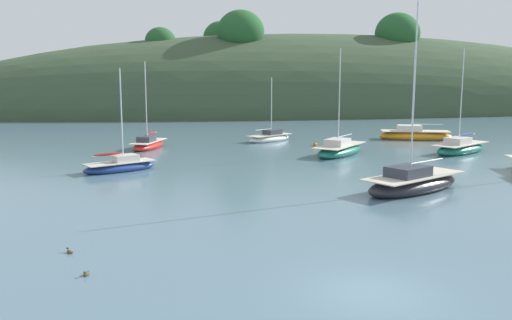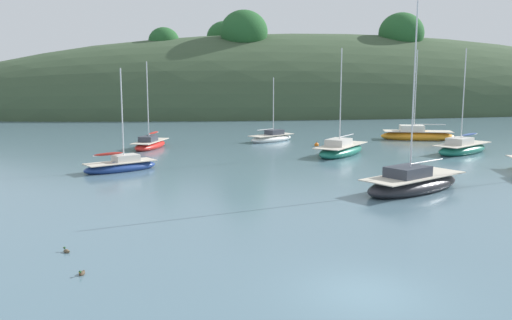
{
  "view_description": "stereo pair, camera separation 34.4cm",
  "coord_description": "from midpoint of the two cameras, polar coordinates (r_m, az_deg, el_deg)",
  "views": [
    {
      "loc": [
        -6.51,
        -15.16,
        6.77
      ],
      "look_at": [
        0.0,
        20.0,
        1.2
      ],
      "focal_mm": 37.72,
      "sensor_mm": 36.0,
      "label": 1
    },
    {
      "loc": [
        -6.17,
        -15.22,
        6.77
      ],
      "look_at": [
        0.0,
        20.0,
        1.2
      ],
      "focal_mm": 37.72,
      "sensor_mm": 36.0,
      "label": 2
    }
  ],
  "objects": [
    {
      "name": "sailboat_red_portside",
      "position": [
        52.15,
        -11.53,
        1.63
      ],
      "size": [
        3.91,
        6.13,
        8.35
      ],
      "color": "red",
      "rests_on": "ground"
    },
    {
      "name": "mooring_buoy_channel",
      "position": [
        53.19,
        6.08,
        1.63
      ],
      "size": [
        0.44,
        0.44,
        0.54
      ],
      "color": "orange",
      "rests_on": "ground"
    },
    {
      "name": "far_shoreline_hill",
      "position": [
        104.16,
        7.02,
        5.14
      ],
      "size": [
        150.0,
        36.0,
        32.94
      ],
      "color": "#384C33",
      "rests_on": "ground"
    },
    {
      "name": "sailboat_teal_outer",
      "position": [
        40.11,
        -14.43,
        -0.63
      ],
      "size": [
        5.71,
        4.25,
        7.56
      ],
      "color": "navy",
      "rests_on": "ground"
    },
    {
      "name": "sailboat_navy_dinghy",
      "position": [
        33.44,
        16.06,
        -2.37
      ],
      "size": [
        8.15,
        6.05,
        11.27
      ],
      "color": "#232328",
      "rests_on": "ground"
    },
    {
      "name": "sailboat_blue_center",
      "position": [
        47.38,
        8.65,
        1.07
      ],
      "size": [
        6.77,
        7.14,
        9.39
      ],
      "color": "#196B56",
      "rests_on": "ground"
    },
    {
      "name": "duck_trailing",
      "position": [
        19.82,
        -18.04,
        -11.41
      ],
      "size": [
        0.26,
        0.42,
        0.24
      ],
      "color": "#473828",
      "rests_on": "ground"
    },
    {
      "name": "duck_straggler",
      "position": [
        22.38,
        -19.57,
        -9.14
      ],
      "size": [
        0.35,
        0.38,
        0.24
      ],
      "color": "brown",
      "rests_on": "ground"
    },
    {
      "name": "sailboat_cream_ketch",
      "position": [
        60.88,
        16.3,
        2.55
      ],
      "size": [
        8.24,
        4.88,
        9.85
      ],
      "color": "orange",
      "rests_on": "ground"
    },
    {
      "name": "ground_plane",
      "position": [
        17.8,
        11.57,
        -13.7
      ],
      "size": [
        400.0,
        400.0,
        0.0
      ],
      "primitive_type": "plane",
      "color": "slate"
    },
    {
      "name": "sailboat_black_sloop",
      "position": [
        56.81,
        1.3,
        2.37
      ],
      "size": [
        5.79,
        4.83,
        6.87
      ],
      "color": "white",
      "rests_on": "ground"
    },
    {
      "name": "sailboat_grey_yawl",
      "position": [
        51.31,
        20.66,
        1.19
      ],
      "size": [
        7.31,
        5.86,
        9.44
      ],
      "color": "#196B56",
      "rests_on": "ground"
    }
  ]
}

